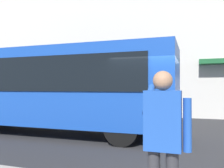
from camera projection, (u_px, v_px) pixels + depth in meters
ground_plane at (159, 143)px, 7.14m from camera, size 60.00×60.00×0.00m
building_facade_far at (175, 12)px, 13.66m from camera, size 28.00×1.55×12.00m
red_bus at (51, 87)px, 8.77m from camera, size 9.05×2.54×3.08m
pedestrian_photographer at (163, 134)px, 2.65m from camera, size 0.53×0.52×1.70m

